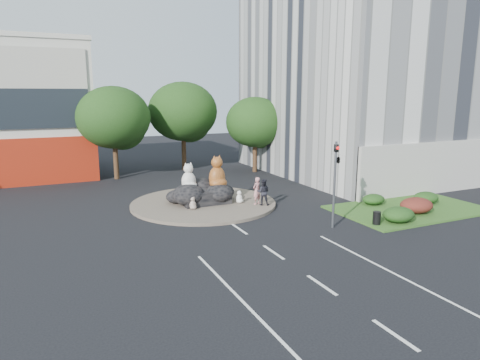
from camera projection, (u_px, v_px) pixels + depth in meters
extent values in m
plane|color=black|center=(274.00, 252.00, 20.85)|extent=(120.00, 120.00, 0.00)
cylinder|color=brown|center=(204.00, 203.00, 29.73)|extent=(10.00, 10.00, 0.20)
cube|color=#30541C|center=(409.00, 209.00, 28.42)|extent=(10.00, 6.00, 0.12)
cylinder|color=#382314|center=(116.00, 158.00, 38.42)|extent=(0.44, 0.44, 3.74)
ellipsoid|color=#1A3811|center=(113.00, 117.00, 37.69)|extent=(6.46, 6.46, 5.49)
sphere|color=#1A3811|center=(122.00, 126.00, 38.64)|extent=(4.25, 4.25, 4.25)
sphere|color=#1A3811|center=(106.00, 125.00, 37.26)|extent=(3.74, 3.74, 3.74)
cylinder|color=#382314|center=(184.00, 150.00, 43.05)|extent=(0.44, 0.44, 3.96)
ellipsoid|color=#1A3811|center=(183.00, 111.00, 42.28)|extent=(6.84, 6.84, 5.81)
sphere|color=#1A3811|center=(189.00, 120.00, 43.23)|extent=(4.50, 4.50, 4.50)
sphere|color=#1A3811|center=(177.00, 118.00, 41.85)|extent=(3.96, 3.96, 3.96)
cylinder|color=#382314|center=(255.00, 155.00, 42.01)|extent=(0.44, 0.44, 3.30)
ellipsoid|color=#1A3811|center=(255.00, 122.00, 41.37)|extent=(5.70, 5.70, 4.84)
sphere|color=#1A3811|center=(260.00, 129.00, 42.29)|extent=(3.75, 3.75, 3.75)
sphere|color=#1A3811|center=(250.00, 128.00, 40.92)|extent=(3.30, 3.30, 3.30)
ellipsoid|color=#1A3811|center=(398.00, 215.00, 25.31)|extent=(2.00, 1.60, 0.90)
ellipsoid|color=#461D12|center=(416.00, 205.00, 27.21)|extent=(2.20, 1.76, 0.99)
ellipsoid|color=#1A3811|center=(426.00, 198.00, 29.59)|extent=(1.80, 1.44, 0.81)
ellipsoid|color=#1A3811|center=(373.00, 199.00, 29.32)|extent=(1.60, 1.28, 0.72)
cylinder|color=#595B60|center=(334.00, 185.00, 24.18)|extent=(0.14, 0.14, 5.00)
imported|color=black|center=(336.00, 156.00, 23.84)|extent=(0.21, 0.26, 1.30)
imported|color=black|center=(338.00, 159.00, 23.96)|extent=(0.26, 1.24, 0.50)
sphere|color=red|center=(338.00, 148.00, 23.59)|extent=(0.18, 0.18, 0.18)
cylinder|color=#595B60|center=(373.00, 142.00, 32.49)|extent=(0.18, 0.18, 8.00)
cylinder|color=#595B60|center=(365.00, 88.00, 31.29)|extent=(2.00, 0.12, 0.12)
cube|color=silver|center=(354.00, 89.00, 30.90)|extent=(0.50, 0.22, 0.12)
imported|color=tan|center=(257.00, 191.00, 28.97)|extent=(0.80, 0.69, 1.86)
imported|color=black|center=(263.00, 192.00, 28.78)|extent=(1.09, 1.02, 1.79)
cylinder|color=black|center=(377.00, 218.00, 24.86)|extent=(0.53, 0.53, 0.76)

